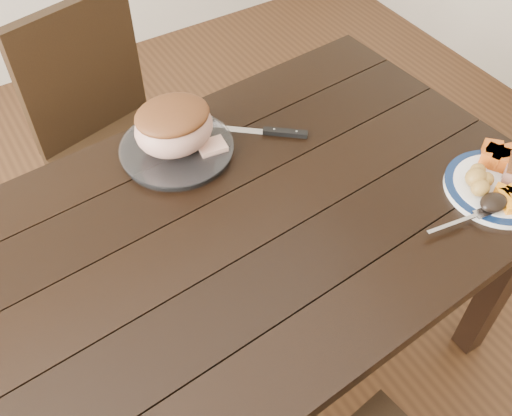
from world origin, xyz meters
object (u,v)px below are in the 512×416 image
serving_platter (177,150)px  fork (465,220)px  chair_far (112,131)px  dinner_plate (497,188)px  roast_joint (174,128)px  carving_knife (271,132)px  dining_table (224,255)px

serving_platter → fork: (0.45, -0.57, 0.01)m
chair_far → dinner_plate: size_ratio=3.64×
chair_far → roast_joint: 0.54m
serving_platter → carving_knife: bearing=-14.8°
fork → carving_knife: size_ratio=0.69×
serving_platter → fork: bearing=-51.8°
dining_table → carving_knife: 0.37m
chair_far → roast_joint: size_ratio=4.60×
dining_table → carving_knife: carving_knife is taller
serving_platter → chair_far: bearing=96.0°
dinner_plate → serving_platter: 0.81m
carving_knife → fork: bearing=-28.3°
dinner_plate → dining_table: bearing=159.1°
dining_table → roast_joint: bearing=83.7°
fork → carving_knife: fork is taller
dining_table → carving_knife: bearing=39.1°
dinner_plate → carving_knife: 0.59m
roast_joint → carving_knife: 0.27m
dining_table → fork: 0.57m
serving_platter → carving_knife: 0.26m
dining_table → carving_knife: size_ratio=6.42×
dinner_plate → carving_knife: bearing=127.1°
chair_far → carving_knife: (0.29, -0.51, 0.23)m
chair_far → roast_joint: (0.05, -0.44, 0.31)m
fork → carving_knife: bearing=120.3°
dinner_plate → serving_platter: (-0.60, 0.54, 0.00)m
chair_far → roast_joint: chair_far is taller
fork → roast_joint: roast_joint is taller
dining_table → dinner_plate: size_ratio=6.51×
chair_far → serving_platter: size_ratio=3.23×
dining_table → chair_far: 0.75m
chair_far → fork: size_ratio=5.22×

